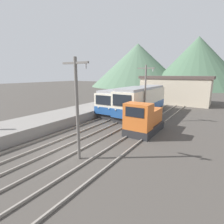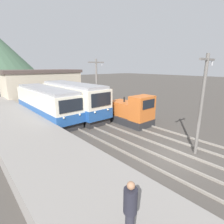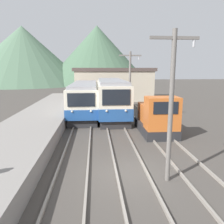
{
  "view_description": "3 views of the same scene",
  "coord_description": "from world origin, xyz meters",
  "px_view_note": "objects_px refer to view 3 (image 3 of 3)",
  "views": [
    {
      "loc": [
        9.21,
        -8.51,
        5.44
      ],
      "look_at": [
        -0.9,
        7.37,
        1.36
      ],
      "focal_mm": 28.0,
      "sensor_mm": 36.0,
      "label": 1
    },
    {
      "loc": [
        -9.57,
        -5.07,
        5.7
      ],
      "look_at": [
        0.88,
        6.84,
        1.53
      ],
      "focal_mm": 28.0,
      "sensor_mm": 36.0,
      "label": 2
    },
    {
      "loc": [
        -1.45,
        -9.52,
        4.86
      ],
      "look_at": [
        -0.11,
        7.95,
        1.44
      ],
      "focal_mm": 35.0,
      "sensor_mm": 36.0,
      "label": 3
    }
  ],
  "objects_px": {
    "commuter_train_left": "(85,100)",
    "catenary_mast_mid": "(130,84)",
    "shunting_locomotive": "(156,118)",
    "commuter_train_center": "(111,100)",
    "catenary_mast_near": "(171,102)"
  },
  "relations": [
    {
      "from": "commuter_train_left",
      "to": "catenary_mast_mid",
      "type": "bearing_deg",
      "value": -39.46
    },
    {
      "from": "commuter_train_left",
      "to": "shunting_locomotive",
      "type": "relative_size",
      "value": 2.41
    },
    {
      "from": "commuter_train_center",
      "to": "shunting_locomotive",
      "type": "distance_m",
      "value": 7.1
    },
    {
      "from": "commuter_train_left",
      "to": "shunting_locomotive",
      "type": "bearing_deg",
      "value": -51.67
    },
    {
      "from": "commuter_train_left",
      "to": "commuter_train_center",
      "type": "distance_m",
      "value": 2.95
    },
    {
      "from": "commuter_train_left",
      "to": "shunting_locomotive",
      "type": "distance_m",
      "value": 9.36
    },
    {
      "from": "catenary_mast_near",
      "to": "catenary_mast_mid",
      "type": "distance_m",
      "value": 11.04
    },
    {
      "from": "shunting_locomotive",
      "to": "catenary_mast_near",
      "type": "height_order",
      "value": "catenary_mast_near"
    },
    {
      "from": "catenary_mast_mid",
      "to": "commuter_train_center",
      "type": "bearing_deg",
      "value": 119.87
    },
    {
      "from": "commuter_train_center",
      "to": "shunting_locomotive",
      "type": "relative_size",
      "value": 2.26
    },
    {
      "from": "shunting_locomotive",
      "to": "commuter_train_left",
      "type": "bearing_deg",
      "value": 128.33
    },
    {
      "from": "commuter_train_left",
      "to": "catenary_mast_near",
      "type": "xyz_separation_m",
      "value": [
        4.31,
        -14.59,
        1.91
      ]
    },
    {
      "from": "catenary_mast_near",
      "to": "catenary_mast_mid",
      "type": "height_order",
      "value": "same"
    },
    {
      "from": "commuter_train_center",
      "to": "catenary_mast_mid",
      "type": "relative_size",
      "value": 1.68
    },
    {
      "from": "shunting_locomotive",
      "to": "catenary_mast_mid",
      "type": "xyz_separation_m",
      "value": [
        -1.49,
        3.79,
        2.33
      ]
    }
  ]
}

